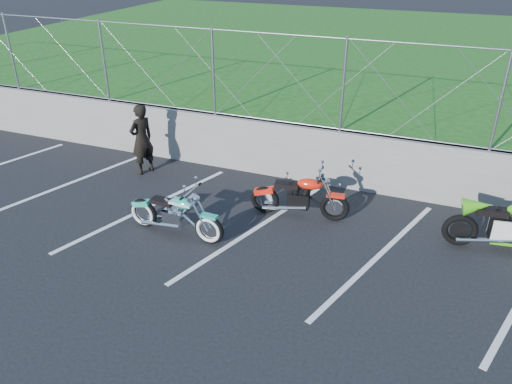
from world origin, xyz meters
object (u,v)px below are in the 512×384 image
at_px(sportbike_green, 508,228).
at_px(person_standing, 142,139).
at_px(cruiser_turquoise, 176,216).
at_px(naked_orange, 301,198).

height_order(sportbike_green, person_standing, person_standing).
bearing_deg(cruiser_turquoise, naked_orange, 40.65).
relative_size(naked_orange, sportbike_green, 0.94).
xyz_separation_m(cruiser_turquoise, sportbike_green, (5.74, 1.70, 0.07)).
distance_m(naked_orange, sportbike_green, 3.78).
bearing_deg(person_standing, naked_orange, 101.00).
bearing_deg(naked_orange, sportbike_green, -5.13).
distance_m(cruiser_turquoise, naked_orange, 2.49).
bearing_deg(sportbike_green, cruiser_turquoise, -171.61).
height_order(cruiser_turquoise, sportbike_green, sportbike_green).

